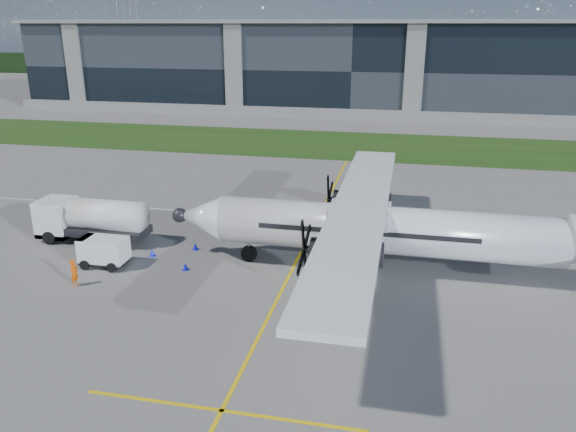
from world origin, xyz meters
TOP-DOWN VIEW (x-y plane):
  - ground at (0.00, 40.00)m, footprint 400.00×400.00m
  - grass_strip at (0.00, 48.00)m, footprint 400.00×18.00m
  - terminal_building at (0.00, 80.00)m, footprint 120.00×20.00m
  - tree_line at (0.00, 140.00)m, footprint 400.00×6.00m
  - pylon_west at (-80.00, 150.00)m, footprint 9.00×4.60m
  - yellow_taxiway_centerline at (3.00, 10.00)m, footprint 0.20×70.00m
  - turboprop_aircraft at (9.84, 9.00)m, footprint 29.82×30.92m
  - fuel_tanker_truck at (-12.67, 10.11)m, footprint 8.48×2.76m
  - baggage_tug at (-9.08, 6.27)m, footprint 3.17×1.90m
  - ground_crew_person at (-9.31, 3.19)m, footprint 0.61×0.82m
  - safety_cone_stbdwing at (7.47, 24.67)m, footprint 0.36×0.36m
  - safety_cone_fwd at (-6.75, 8.37)m, footprint 0.36×0.36m
  - safety_cone_nose_stbd at (-4.31, 10.08)m, footprint 0.36×0.36m
  - safety_cone_nose_port at (-3.70, 6.73)m, footprint 0.36×0.36m

SIDE VIEW (x-z plane):
  - ground at x=0.00m, z-range 0.00..0.00m
  - yellow_taxiway_centerline at x=3.00m, z-range 0.00..0.01m
  - grass_strip at x=0.00m, z-range 0.00..0.04m
  - safety_cone_stbdwing at x=7.47m, z-range 0.00..0.50m
  - safety_cone_fwd at x=-6.75m, z-range 0.00..0.50m
  - safety_cone_nose_stbd at x=-4.31m, z-range 0.00..0.50m
  - safety_cone_nose_port at x=-3.70m, z-range 0.00..0.50m
  - baggage_tug at x=-9.08m, z-range 0.00..1.90m
  - ground_crew_person at x=-9.31m, z-range 0.00..1.93m
  - fuel_tanker_truck at x=-12.67m, z-range 0.00..3.18m
  - tree_line at x=0.00m, z-range 0.00..6.00m
  - turboprop_aircraft at x=9.84m, z-range 0.00..9.28m
  - terminal_building at x=0.00m, z-range 0.00..15.00m
  - pylon_west at x=-80.00m, z-range 0.00..30.00m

